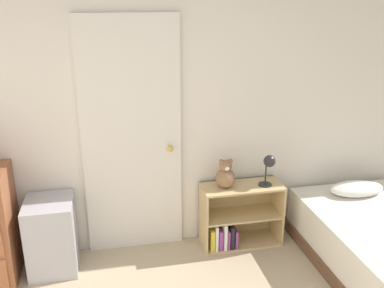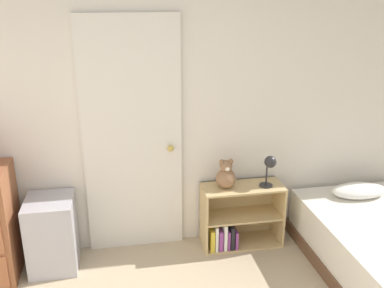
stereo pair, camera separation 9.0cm
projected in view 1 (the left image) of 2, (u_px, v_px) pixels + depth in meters
The scene contains 6 objects.
wall_back at pixel (133, 111), 3.64m from camera, with size 10.00×0.06×2.55m.
door_closed at pixel (132, 139), 3.66m from camera, with size 0.85×0.09×2.08m.
storage_bin at pixel (52, 235), 3.57m from camera, with size 0.39×0.43×0.63m.
bookshelf at pixel (234, 220), 3.96m from camera, with size 0.73×0.31×0.59m.
teddy_bear at pixel (225, 175), 3.79m from camera, with size 0.18×0.18×0.27m.
desk_lamp at pixel (269, 164), 3.79m from camera, with size 0.14×0.13×0.29m.
Camera 1 is at (-0.24, -1.32, 2.22)m, focal length 40.00 mm.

